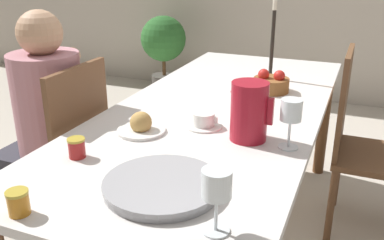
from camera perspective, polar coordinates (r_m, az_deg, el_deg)
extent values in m
cube|color=silver|center=(1.92, 3.60, 1.36)|extent=(0.89, 2.12, 0.03)
cylinder|color=brown|center=(3.05, 2.72, 1.62)|extent=(0.07, 0.07, 0.71)
cylinder|color=brown|center=(2.90, 17.11, -0.37)|extent=(0.07, 0.07, 0.71)
cylinder|color=brown|center=(2.44, -18.31, -8.70)|extent=(0.04, 0.04, 0.41)
cylinder|color=brown|center=(2.24, -10.88, -10.81)|extent=(0.04, 0.04, 0.41)
cube|color=brown|center=(2.10, -18.30, -6.86)|extent=(0.42, 0.42, 0.03)
cube|color=brown|center=(1.88, -14.61, -0.76)|extent=(0.03, 0.39, 0.51)
cylinder|color=brown|center=(2.60, 18.79, -6.78)|extent=(0.04, 0.04, 0.41)
cylinder|color=brown|center=(2.28, 18.02, -10.90)|extent=(0.04, 0.04, 0.41)
cube|color=brown|center=(2.34, 23.54, -4.65)|extent=(0.42, 0.42, 0.03)
cube|color=brown|center=(2.25, 19.55, 2.31)|extent=(0.03, 0.39, 0.51)
cylinder|color=#33333D|center=(2.26, -21.52, -11.27)|extent=(0.09, 0.09, 0.44)
cylinder|color=#33333D|center=(2.35, -18.88, -9.48)|extent=(0.09, 0.09, 0.44)
cube|color=#33333D|center=(2.14, -19.54, -4.79)|extent=(0.30, 0.34, 0.11)
cylinder|color=#B77A84|center=(1.98, -18.54, 1.90)|extent=(0.30, 0.30, 0.46)
sphere|color=tan|center=(1.90, -19.65, 10.90)|extent=(0.19, 0.19, 0.19)
cylinder|color=tan|center=(2.16, -17.38, 6.82)|extent=(0.25, 0.06, 0.20)
cylinder|color=#A31423|center=(1.55, 7.62, 1.14)|extent=(0.13, 0.13, 0.22)
cube|color=#A31423|center=(1.53, 10.43, 1.14)|extent=(0.02, 0.02, 0.10)
cone|color=#A31423|center=(1.53, 5.83, 4.45)|extent=(0.04, 0.04, 0.04)
cylinder|color=white|center=(1.54, 12.68, -3.52)|extent=(0.07, 0.07, 0.00)
cylinder|color=white|center=(1.52, 12.84, -1.75)|extent=(0.01, 0.01, 0.10)
cylinder|color=white|center=(1.49, 13.11, 1.31)|extent=(0.07, 0.07, 0.07)
cylinder|color=white|center=(1.08, 3.16, -14.46)|extent=(0.07, 0.07, 0.00)
cylinder|color=white|center=(1.06, 3.22, -12.31)|extent=(0.01, 0.01, 0.09)
cylinder|color=white|center=(1.01, 3.31, -8.46)|extent=(0.07, 0.07, 0.07)
cylinder|color=red|center=(1.02, 3.29, -9.24)|extent=(0.06, 0.06, 0.04)
cylinder|color=white|center=(1.69, 1.55, -0.77)|extent=(0.15, 0.15, 0.01)
cylinder|color=white|center=(1.67, 1.56, 0.15)|extent=(0.09, 0.09, 0.05)
cube|color=white|center=(1.66, 3.20, -0.01)|extent=(0.01, 0.01, 0.03)
cylinder|color=#9E9EA3|center=(1.25, -3.94, -8.93)|extent=(0.34, 0.34, 0.02)
cylinder|color=#9E9EA3|center=(1.24, -3.96, -8.33)|extent=(0.34, 0.34, 0.01)
cylinder|color=white|center=(1.64, -6.78, -1.42)|extent=(0.19, 0.19, 0.01)
sphere|color=tan|center=(1.63, -6.83, -0.33)|extent=(0.08, 0.08, 0.08)
cylinder|color=#A81E1E|center=(1.47, -15.12, -3.60)|extent=(0.06, 0.06, 0.07)
cylinder|color=gold|center=(1.46, -15.23, -2.54)|extent=(0.06, 0.06, 0.01)
cylinder|color=#C67A1E|center=(1.21, -22.15, -10.16)|extent=(0.06, 0.06, 0.07)
cylinder|color=gold|center=(1.20, -22.35, -8.93)|extent=(0.06, 0.06, 0.01)
cylinder|color=brown|center=(2.15, 10.50, 4.63)|extent=(0.17, 0.17, 0.07)
sphere|color=red|center=(2.12, 11.57, 5.77)|extent=(0.06, 0.06, 0.06)
sphere|color=red|center=(2.14, 9.53, 6.01)|extent=(0.06, 0.06, 0.06)
cylinder|color=black|center=(2.39, 10.36, 5.65)|extent=(0.06, 0.06, 0.01)
cylinder|color=black|center=(2.35, 10.65, 9.94)|extent=(0.02, 0.02, 0.35)
cylinder|color=beige|center=(2.32, 10.99, 14.81)|extent=(0.02, 0.02, 0.05)
cylinder|color=#4C4742|center=(4.47, -3.69, 4.69)|extent=(0.26, 0.26, 0.22)
cylinder|color=brown|center=(4.42, -3.75, 7.16)|extent=(0.04, 0.04, 0.18)
sphere|color=#2D6B2D|center=(4.36, -3.84, 10.77)|extent=(0.45, 0.45, 0.45)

